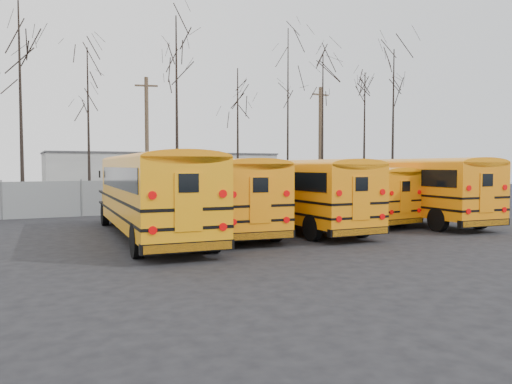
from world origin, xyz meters
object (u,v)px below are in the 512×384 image
utility_pole_right (320,142)px  bus_c (292,188)px  bus_b (218,189)px  bus_d (338,189)px  bus_e (404,184)px  bus_a (152,188)px  utility_pole_left (147,140)px

utility_pole_right → bus_c: bearing=-131.8°
bus_b → bus_c: bus_b is taller
bus_d → utility_pole_right: size_ratio=1.08×
bus_e → bus_a: bearing=-175.1°
bus_e → utility_pole_left: bearing=121.5°
bus_c → utility_pole_right: bearing=53.3°
bus_e → bus_c: bearing=-176.9°
bus_c → bus_d: bearing=24.1°
bus_c → bus_e: 6.58m
bus_b → utility_pole_left: utility_pole_left is taller
bus_c → utility_pole_left: 17.19m
bus_a → utility_pole_left: (3.90, 17.18, 2.77)m
bus_d → bus_c: bearing=-161.6°
bus_a → bus_b: bearing=21.8°
bus_e → utility_pole_left: (-9.11, 16.74, 2.85)m
bus_d → utility_pole_right: 17.16m
bus_c → bus_d: 4.02m
bus_a → bus_e: 13.02m
bus_a → bus_d: size_ratio=1.20×
bus_e → utility_pole_right: 17.40m
bus_c → bus_d: bus_c is taller
bus_a → bus_e: bus_a is taller
bus_b → bus_c: bearing=-6.1°
bus_e → utility_pole_right: (5.49, 16.25, 2.95)m
bus_a → bus_e: size_ratio=1.04×
bus_e → bus_d: bearing=153.7°
bus_e → utility_pole_right: size_ratio=1.24×
bus_d → bus_e: size_ratio=0.87×
bus_b → bus_d: 7.01m
bus_a → bus_d: (10.09, 2.08, -0.34)m
bus_b → utility_pole_right: 22.09m
bus_c → bus_e: size_ratio=0.96×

